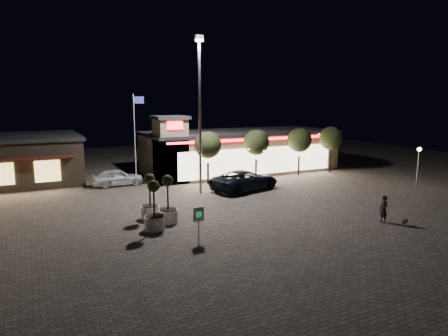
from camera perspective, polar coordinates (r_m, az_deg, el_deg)
name	(u,v)px	position (r m, az deg, el deg)	size (l,w,h in m)	color
ground	(221,223)	(24.72, -0.37, -7.92)	(90.00, 90.00, 0.00)	#655B51
retail_building	(237,151)	(42.31, 1.86, 2.49)	(20.40, 8.40, 6.10)	tan
floodlight_pole	(200,106)	(31.70, -3.48, 8.82)	(0.60, 0.40, 12.38)	gray
flagpole	(136,132)	(35.33, -12.50, 4.99)	(0.95, 0.10, 8.00)	white
lamp_post_east	(419,159)	(38.49, 26.04, 1.18)	(0.36, 0.36, 3.48)	gray
string_tree_a	(208,145)	(35.45, -2.33, 3.31)	(2.42, 2.42, 4.79)	#332319
string_tree_b	(256,142)	(37.75, 4.64, 3.67)	(2.42, 2.42, 4.79)	#332319
string_tree_c	(299,140)	(40.53, 10.73, 3.94)	(2.42, 2.42, 4.79)	#332319
string_tree_d	(331,138)	(43.05, 15.01, 4.10)	(2.42, 2.42, 4.79)	#332319
pickup_truck	(245,180)	(33.54, 3.03, -1.74)	(2.84, 6.15, 1.71)	black
white_sedan	(117,177)	(36.49, -14.97, -1.29)	(1.78, 4.42, 1.51)	silver
pedestrian	(384,209)	(26.59, 21.84, -5.47)	(0.62, 0.40, 1.69)	black
dog	(405,221)	(26.64, 24.48, -6.88)	(0.53, 0.29, 0.28)	#59514C
planter_left	(150,204)	(25.97, -10.51, -5.15)	(1.19, 1.19, 2.93)	white
planter_mid	(154,214)	(23.69, -9.92, -6.55)	(1.20, 1.20, 2.95)	white
planter_right	(168,208)	(24.89, -8.00, -5.67)	(1.22, 1.22, 3.00)	white
valet_sign	(199,217)	(21.59, -3.64, -7.02)	(0.60, 0.09, 1.82)	gray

